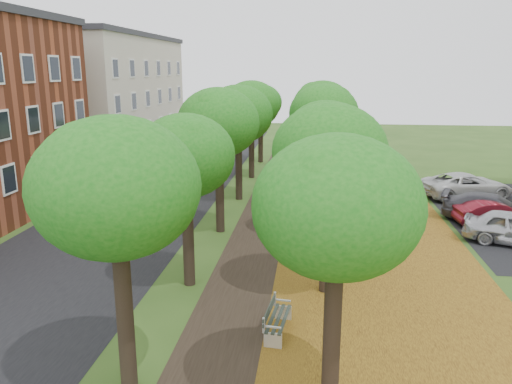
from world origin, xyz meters
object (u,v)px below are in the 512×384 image
(car_red, at_px, (495,213))
(car_grey, at_px, (492,208))
(car_white, at_px, (466,185))
(bench, at_px, (276,319))

(car_red, relative_size, car_grey, 0.79)
(car_grey, height_order, car_white, car_white)
(car_grey, distance_m, car_white, 4.90)
(bench, bearing_deg, car_grey, -33.16)
(bench, height_order, car_white, car_white)
(car_red, bearing_deg, car_white, -9.25)
(bench, distance_m, car_red, 15.08)
(car_white, bearing_deg, bench, 132.15)
(bench, height_order, car_red, car_red)
(car_red, distance_m, car_white, 5.54)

